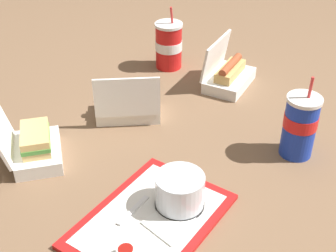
# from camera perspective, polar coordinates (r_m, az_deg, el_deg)

# --- Properties ---
(ground_plane) EXTENTS (3.20, 3.20, 0.00)m
(ground_plane) POSITION_cam_1_polar(r_m,az_deg,el_deg) (1.36, 1.46, -1.46)
(ground_plane) COLOR brown
(food_tray) EXTENTS (0.41, 0.32, 0.01)m
(food_tray) POSITION_cam_1_polar(r_m,az_deg,el_deg) (1.10, -2.13, -11.40)
(food_tray) COLOR red
(food_tray) RESTS_ON ground_plane
(cake_container) EXTENTS (0.12, 0.12, 0.09)m
(cake_container) POSITION_cam_1_polar(r_m,az_deg,el_deg) (1.10, 1.45, -8.01)
(cake_container) COLOR black
(cake_container) RESTS_ON food_tray
(napkin_stack) EXTENTS (0.10, 0.10, 0.00)m
(napkin_stack) POSITION_cam_1_polar(r_m,az_deg,el_deg) (1.08, 0.41, -11.71)
(napkin_stack) COLOR white
(napkin_stack) RESTS_ON food_tray
(plastic_fork) EXTENTS (0.11, 0.03, 0.00)m
(plastic_fork) POSITION_cam_1_polar(r_m,az_deg,el_deg) (1.11, -4.28, -10.20)
(plastic_fork) COLOR white
(plastic_fork) RESTS_ON food_tray
(clamshell_hotdog_center) EXTENTS (0.22, 0.18, 0.16)m
(clamshell_hotdog_center) POSITION_cam_1_polar(r_m,az_deg,el_deg) (1.62, 7.31, 6.23)
(clamshell_hotdog_center) COLOR white
(clamshell_hotdog_center) RESTS_ON ground_plane
(clamshell_sandwich_corner) EXTENTS (0.23, 0.24, 0.16)m
(clamshell_sandwich_corner) POSITION_cam_1_polar(r_m,az_deg,el_deg) (1.31, -16.08, -2.37)
(clamshell_sandwich_corner) COLOR white
(clamshell_sandwich_corner) RESTS_ON ground_plane
(clamshell_hotdog_back) EXTENTS (0.23, 0.23, 0.16)m
(clamshell_hotdog_back) POSITION_cam_1_polar(r_m,az_deg,el_deg) (1.44, -4.91, 2.54)
(clamshell_hotdog_back) COLOR white
(clamshell_hotdog_back) RESTS_ON ground_plane
(soda_cup_right) EXTENTS (0.09, 0.09, 0.24)m
(soda_cup_right) POSITION_cam_1_polar(r_m,az_deg,el_deg) (1.30, 15.78, 0.10)
(soda_cup_right) COLOR #1938B7
(soda_cup_right) RESTS_ON ground_plane
(soda_cup_back) EXTENTS (0.10, 0.10, 0.23)m
(soda_cup_back) POSITION_cam_1_polar(r_m,az_deg,el_deg) (1.71, 0.09, 9.82)
(soda_cup_back) COLOR red
(soda_cup_back) RESTS_ON ground_plane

